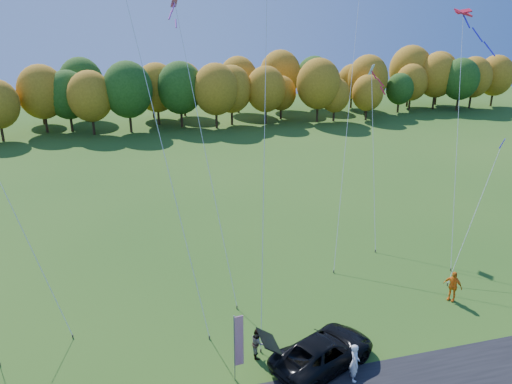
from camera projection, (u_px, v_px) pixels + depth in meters
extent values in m
plane|color=#224F14|center=(287.00, 364.00, 24.83)|extent=(160.00, 160.00, 0.00)
imported|color=black|center=(324.00, 351.00, 24.51)|extent=(6.21, 4.70, 1.57)
imported|color=silver|center=(355.00, 362.00, 23.47)|extent=(0.61, 0.80, 1.95)
imported|color=gray|center=(257.00, 343.00, 25.14)|extent=(0.68, 0.83, 1.59)
imported|color=orange|center=(453.00, 286.00, 29.97)|extent=(1.01, 1.20, 1.92)
cylinder|color=#999999|center=(234.00, 348.00, 23.16)|extent=(0.06, 0.06, 3.57)
cube|color=red|center=(239.00, 341.00, 23.11)|extent=(0.45, 0.07, 2.68)
cube|color=navy|center=(238.00, 323.00, 22.80)|extent=(0.45, 0.06, 0.70)
cylinder|color=#4C3F33|center=(209.00, 337.00, 26.66)|extent=(0.08, 0.08, 0.20)
cylinder|color=#4C3F33|center=(334.00, 272.00, 33.37)|extent=(0.08, 0.08, 0.20)
cylinder|color=#4C3F33|center=(261.00, 350.00, 25.64)|extent=(0.08, 0.08, 0.20)
cylinder|color=#4C3F33|center=(451.00, 270.00, 33.62)|extent=(0.08, 0.08, 0.20)
cube|color=#FE1C34|center=(463.00, 13.00, 36.05)|extent=(3.35, 1.16, 1.27)
cylinder|color=#4C3F33|center=(73.00, 336.00, 26.76)|extent=(0.08, 0.08, 0.20)
cylinder|color=#4C3F33|center=(0.00, 364.00, 24.68)|extent=(0.08, 0.08, 0.20)
cylinder|color=#4C3F33|center=(375.00, 251.00, 36.21)|extent=(0.08, 0.08, 0.20)
cube|color=silver|center=(372.00, 70.00, 38.80)|extent=(1.31, 1.31, 1.55)
cylinder|color=#4C3F33|center=(237.00, 307.00, 29.37)|extent=(0.08, 0.08, 0.20)
cube|color=#CC4456|center=(174.00, 2.00, 30.28)|extent=(1.09, 1.09, 1.29)
cylinder|color=#4C3F33|center=(447.00, 284.00, 31.82)|extent=(0.08, 0.08, 0.20)
cube|color=#280DB9|center=(502.00, 143.00, 33.80)|extent=(1.10, 1.10, 1.30)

